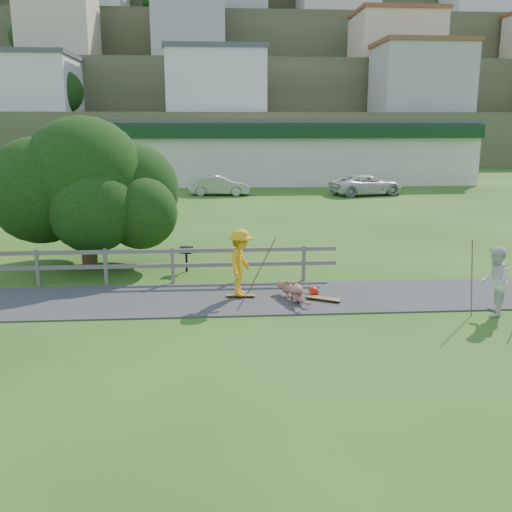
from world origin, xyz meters
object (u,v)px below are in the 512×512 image
Objects in this scene: skater_fallen at (294,291)px; car_silver at (220,185)px; skater_rider at (241,266)px; car_white at (366,185)px; tree at (86,202)px; bbq at (186,259)px; spectator_a at (494,281)px.

skater_fallen is 0.39× the size of car_silver.
skater_rider is 25.06m from car_white.
skater_fallen is 0.24× the size of tree.
car_silver is at bearing 71.95° from car_white.
skater_rider is 6.70m from tree.
skater_rider is at bearing -45.46° from bbq.
car_white is 6.06× the size of bbq.
tree is 3.98m from bbq.
car_silver is at bearing 76.45° from tree.
tree is (-14.68, -18.83, 1.48)m from car_white.
car_silver is 20.69m from bbq.
spectator_a is at bearing -160.96° from car_silver.
car_silver is (-0.31, 23.73, -0.25)m from skater_rider.
tree is (-4.69, -19.45, 1.50)m from car_silver.
skater_rider is at bearing 145.39° from skater_fallen.
skater_rider is 3.53m from bbq.
car_white is at bearing 51.17° from skater_fallen.
spectator_a is 2.15× the size of bbq.
spectator_a is 0.35× the size of car_white.
skater_fallen is 8.16m from tree.
spectator_a reaches higher than car_white.
skater_fallen is at bearing -31.98° from bbq.
skater_rider is at bearing -81.31° from spectator_a.
car_white reaches higher than skater_fallen.
spectator_a is 0.26× the size of tree.
car_white is at bearing -5.20° from skater_rider.
skater_fallen is (1.42, -0.39, -0.63)m from skater_rider.
skater_rider is 23.73m from car_silver.
bbq is (-7.90, 4.97, -0.47)m from spectator_a.
car_silver is 4.94× the size of bbq.
skater_rider reaches higher than skater_fallen.
tree is (-6.42, 4.67, 1.88)m from skater_fallen.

